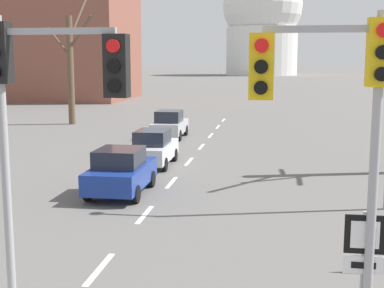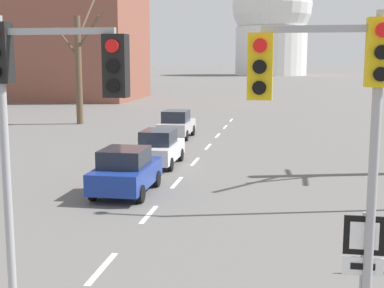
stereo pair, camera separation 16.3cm
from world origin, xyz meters
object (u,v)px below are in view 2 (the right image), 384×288
at_px(route_sign_post, 363,266).
at_px(sedan_mid_centre, 177,124).
at_px(sedan_near_left, 159,148).
at_px(traffic_signal_centre_tall, 40,101).
at_px(traffic_signal_near_right, 336,106).
at_px(sedan_near_right, 126,171).

height_order(route_sign_post, sedan_mid_centre, route_sign_post).
distance_m(route_sign_post, sedan_near_left, 17.19).
bearing_deg(sedan_near_left, route_sign_post, -66.56).
bearing_deg(sedan_near_left, traffic_signal_centre_tall, -83.58).
bearing_deg(route_sign_post, traffic_signal_centre_tall, -179.81).
xyz_separation_m(traffic_signal_near_right, sedan_near_left, (-6.34, 15.82, -3.37)).
relative_size(traffic_signal_near_right, sedan_mid_centre, 1.42).
bearing_deg(traffic_signal_centre_tall, sedan_near_left, 96.42).
height_order(traffic_signal_centre_tall, sedan_near_left, traffic_signal_centre_tall).
relative_size(traffic_signal_near_right, route_sign_post, 2.11).
bearing_deg(sedan_mid_centre, traffic_signal_near_right, -73.52).
xyz_separation_m(traffic_signal_near_right, traffic_signal_centre_tall, (-4.56, 0.06, 0.01)).
relative_size(route_sign_post, sedan_near_right, 0.68).
distance_m(sedan_near_left, sedan_mid_centre, 8.82).
height_order(route_sign_post, sedan_near_right, route_sign_post).
bearing_deg(sedan_near_right, route_sign_post, -56.77).
distance_m(traffic_signal_near_right, sedan_mid_centre, 25.87).
bearing_deg(sedan_near_right, sedan_mid_centre, 93.81).
distance_m(traffic_signal_centre_tall, sedan_mid_centre, 24.91).
bearing_deg(sedan_near_right, traffic_signal_near_right, -58.89).
bearing_deg(route_sign_post, sedan_mid_centre, 107.58).
xyz_separation_m(traffic_signal_near_right, sedan_mid_centre, (-7.28, 24.60, -3.34)).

